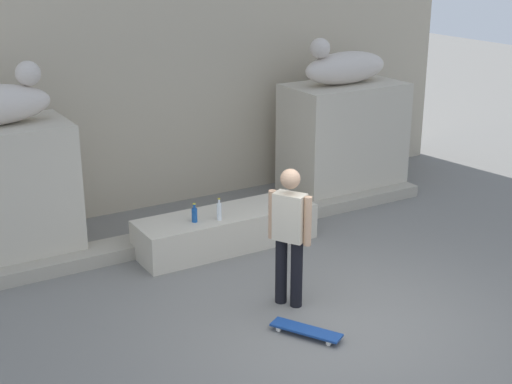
{
  "coord_description": "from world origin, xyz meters",
  "views": [
    {
      "loc": [
        -4.47,
        -5.81,
        4.08
      ],
      "look_at": [
        -0.08,
        1.58,
        1.1
      ],
      "focal_mm": 51.21,
      "sensor_mm": 36.0,
      "label": 1
    }
  ],
  "objects_px": {
    "skateboard": "(306,330)",
    "statue_reclining_right": "(344,66)",
    "skater": "(290,231)",
    "bottle_blue": "(194,215)",
    "bottle_clear": "(219,211)"
  },
  "relations": [
    {
      "from": "skateboard",
      "to": "statue_reclining_right",
      "type": "bearing_deg",
      "value": 108.77
    },
    {
      "from": "statue_reclining_right",
      "to": "skater",
      "type": "bearing_deg",
      "value": 40.99
    },
    {
      "from": "statue_reclining_right",
      "to": "bottle_blue",
      "type": "height_order",
      "value": "statue_reclining_right"
    },
    {
      "from": "bottle_blue",
      "to": "bottle_clear",
      "type": "bearing_deg",
      "value": -17.47
    },
    {
      "from": "statue_reclining_right",
      "to": "skateboard",
      "type": "relative_size",
      "value": 2.06
    },
    {
      "from": "bottle_blue",
      "to": "bottle_clear",
      "type": "relative_size",
      "value": 0.85
    },
    {
      "from": "statue_reclining_right",
      "to": "bottle_blue",
      "type": "distance_m",
      "value": 3.81
    },
    {
      "from": "skateboard",
      "to": "bottle_clear",
      "type": "distance_m",
      "value": 2.47
    },
    {
      "from": "bottle_clear",
      "to": "statue_reclining_right",
      "type": "bearing_deg",
      "value": 22.78
    },
    {
      "from": "skater",
      "to": "skateboard",
      "type": "height_order",
      "value": "skater"
    },
    {
      "from": "skater",
      "to": "bottle_blue",
      "type": "height_order",
      "value": "skater"
    },
    {
      "from": "statue_reclining_right",
      "to": "skateboard",
      "type": "bearing_deg",
      "value": 45.01
    },
    {
      "from": "bottle_blue",
      "to": "bottle_clear",
      "type": "xyz_separation_m",
      "value": [
        0.32,
        -0.1,
        0.02
      ]
    },
    {
      "from": "statue_reclining_right",
      "to": "skater",
      "type": "distance_m",
      "value": 4.33
    },
    {
      "from": "skater",
      "to": "skateboard",
      "type": "relative_size",
      "value": 2.11
    }
  ]
}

